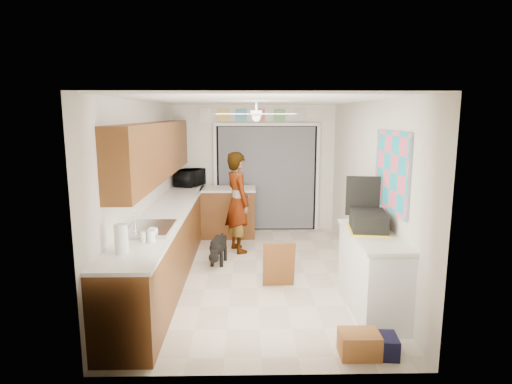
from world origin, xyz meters
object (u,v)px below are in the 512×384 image
object	(u,v)px
suitcase	(368,221)
man	(238,202)
cardboard_box	(359,344)
cup	(153,231)
microwave	(190,178)
navy_crate	(380,346)
paper_towel_roll	(121,239)
dog	(219,249)

from	to	relation	value
suitcase	man	distance (m)	2.67
cardboard_box	cup	bearing A→B (deg)	155.45
microwave	navy_crate	bearing A→B (deg)	-128.63
microwave	paper_towel_roll	xyz separation A→B (m)	(-0.14, -4.10, -0.01)
paper_towel_roll	suitcase	size ratio (longest dim) A/B	0.55
navy_crate	man	size ratio (longest dim) A/B	0.19
cup	man	distance (m)	2.47
suitcase	dog	distance (m)	2.55
suitcase	dog	bearing A→B (deg)	149.89
cardboard_box	suitcase	bearing A→B (deg)	72.39
paper_towel_roll	cardboard_box	size ratio (longest dim) A/B	0.77
paper_towel_roll	cardboard_box	distance (m)	2.56
navy_crate	suitcase	bearing A→B (deg)	81.77
microwave	paper_towel_roll	size ratio (longest dim) A/B	1.96
cup	man	xyz separation A→B (m)	(0.93, 2.29, -0.13)
paper_towel_roll	dog	size ratio (longest dim) A/B	0.50
microwave	cardboard_box	size ratio (longest dim) A/B	1.51
microwave	cup	xyz separation A→B (m)	(0.03, -3.46, -0.12)
navy_crate	microwave	bearing A→B (deg)	118.41
suitcase	man	size ratio (longest dim) A/B	0.31
cup	navy_crate	distance (m)	2.72
cardboard_box	microwave	bearing A→B (deg)	116.38
cup	suitcase	xyz separation A→B (m)	(2.54, 0.16, 0.07)
microwave	suitcase	world-z (taller)	microwave
navy_crate	cup	bearing A→B (deg)	157.30
cup	navy_crate	bearing A→B (deg)	-22.70
microwave	man	bearing A→B (deg)	-117.75
suitcase	navy_crate	size ratio (longest dim) A/B	1.61
man	paper_towel_roll	bearing A→B (deg)	136.31
navy_crate	paper_towel_roll	bearing A→B (deg)	172.10
cardboard_box	dog	size ratio (longest dim) A/B	0.66
navy_crate	dog	bearing A→B (deg)	123.35
man	dog	distance (m)	0.94
suitcase	cardboard_box	distance (m)	1.53
paper_towel_roll	man	bearing A→B (deg)	69.41
dog	microwave	bearing A→B (deg)	119.26
paper_towel_roll	cardboard_box	world-z (taller)	paper_towel_roll
dog	cardboard_box	bearing A→B (deg)	-50.83
dog	paper_towel_roll	bearing A→B (deg)	-100.51
suitcase	cardboard_box	xyz separation A→B (m)	(-0.37, -1.16, -0.93)
microwave	cup	bearing A→B (deg)	-156.48
cardboard_box	dog	bearing A→B (deg)	120.22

